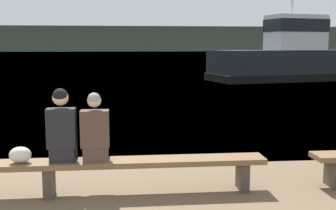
{
  "coord_description": "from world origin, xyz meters",
  "views": [
    {
      "loc": [
        0.83,
        -2.4,
        2.1
      ],
      "look_at": [
        1.72,
        6.43,
        0.85
      ],
      "focal_mm": 45.0,
      "sensor_mm": 36.0,
      "label": 1
    }
  ],
  "objects_px": {
    "bench_main": "(49,168)",
    "person_left": "(62,129)",
    "tugboat_red": "(289,60)",
    "person_right": "(95,132)",
    "shopping_bag": "(20,155)"
  },
  "relations": [
    {
      "from": "bench_main",
      "to": "person_right",
      "type": "distance_m",
      "value": 0.82
    },
    {
      "from": "person_left",
      "to": "person_right",
      "type": "height_order",
      "value": "person_left"
    },
    {
      "from": "tugboat_red",
      "to": "person_right",
      "type": "bearing_deg",
      "value": 138.69
    },
    {
      "from": "person_left",
      "to": "tugboat_red",
      "type": "xyz_separation_m",
      "value": [
        10.97,
        19.36,
        0.3
      ]
    },
    {
      "from": "person_left",
      "to": "tugboat_red",
      "type": "height_order",
      "value": "tugboat_red"
    },
    {
      "from": "tugboat_red",
      "to": "bench_main",
      "type": "bearing_deg",
      "value": 137.24
    },
    {
      "from": "person_right",
      "to": "shopping_bag",
      "type": "bearing_deg",
      "value": -177.89
    },
    {
      "from": "bench_main",
      "to": "person_left",
      "type": "relative_size",
      "value": 5.98
    },
    {
      "from": "bench_main",
      "to": "person_right",
      "type": "height_order",
      "value": "person_right"
    },
    {
      "from": "person_right",
      "to": "tugboat_red",
      "type": "height_order",
      "value": "tugboat_red"
    },
    {
      "from": "bench_main",
      "to": "tugboat_red",
      "type": "height_order",
      "value": "tugboat_red"
    },
    {
      "from": "person_left",
      "to": "tugboat_red",
      "type": "relative_size",
      "value": 0.1
    },
    {
      "from": "person_right",
      "to": "tugboat_red",
      "type": "distance_m",
      "value": 22.03
    },
    {
      "from": "bench_main",
      "to": "person_left",
      "type": "distance_m",
      "value": 0.58
    },
    {
      "from": "person_left",
      "to": "person_right",
      "type": "distance_m",
      "value": 0.46
    }
  ]
}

